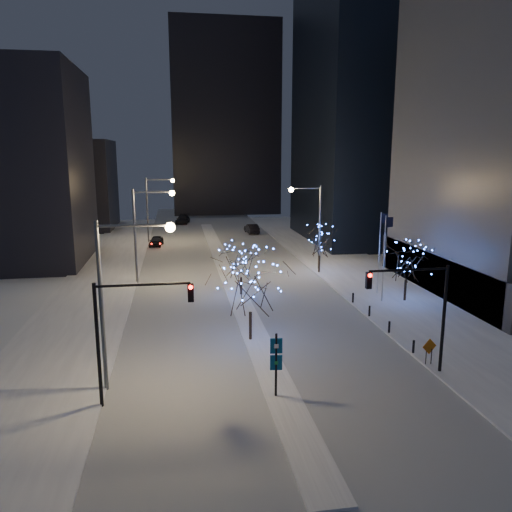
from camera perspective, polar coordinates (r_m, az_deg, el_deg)
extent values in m
plane|color=white|center=(30.04, 2.79, -15.34)|extent=(160.00, 160.00, 0.00)
cube|color=#A0A5AE|center=(62.93, -3.79, -0.88)|extent=(20.00, 130.00, 0.02)
cube|color=white|center=(58.06, -3.32, -1.87)|extent=(2.00, 80.00, 0.15)
cube|color=white|center=(52.36, 14.45, -3.73)|extent=(10.00, 90.00, 0.15)
cube|color=white|center=(48.84, -18.69, -5.09)|extent=(8.00, 90.00, 0.15)
cube|color=black|center=(98.47, -21.26, 7.59)|extent=(18.00, 16.00, 16.00)
cube|color=black|center=(118.98, -3.64, 15.17)|extent=(24.00, 14.00, 42.00)
cylinder|color=#595E66|center=(29.79, -17.24, -5.72)|extent=(0.24, 0.24, 10.00)
cylinder|color=#595E66|center=(28.55, -13.82, 3.41)|extent=(4.00, 0.16, 0.16)
sphere|color=#EEB977|center=(28.47, -9.79, 3.25)|extent=(0.56, 0.56, 0.56)
cylinder|color=#595E66|center=(54.05, -13.66, 2.13)|extent=(0.24, 0.24, 10.00)
cylinder|color=#595E66|center=(53.37, -11.75, 7.19)|extent=(4.00, 0.16, 0.16)
sphere|color=#EEB977|center=(53.33, -9.58, 7.10)|extent=(0.56, 0.56, 0.56)
cylinder|color=#595E66|center=(78.77, -12.31, 5.09)|extent=(0.24, 0.24, 10.00)
cylinder|color=#595E66|center=(78.31, -10.98, 8.56)|extent=(4.00, 0.16, 0.16)
sphere|color=#EEB977|center=(78.28, -9.50, 8.50)|extent=(0.56, 0.56, 0.56)
cylinder|color=#595E66|center=(59.22, 7.29, 3.18)|extent=(0.24, 0.24, 10.00)
cylinder|color=#595E66|center=(58.25, 5.74, 7.72)|extent=(3.50, 0.16, 0.16)
sphere|color=#EEB977|center=(57.84, 4.05, 7.58)|extent=(0.56, 0.56, 0.56)
cylinder|color=black|center=(28.40, -17.61, -9.81)|extent=(0.20, 0.20, 7.00)
cylinder|color=black|center=(27.11, -12.80, -3.23)|extent=(5.00, 0.14, 0.14)
cube|color=black|center=(27.20, -7.47, -4.18)|extent=(0.32, 0.28, 1.00)
sphere|color=#FF0C05|center=(26.94, -7.48, -3.57)|extent=(0.22, 0.22, 0.22)
cylinder|color=black|center=(33.19, 20.64, -6.89)|extent=(0.20, 0.20, 7.00)
cylinder|color=black|center=(31.16, 17.08, -1.52)|extent=(5.00, 0.14, 0.14)
cube|color=black|center=(30.28, 12.76, -2.74)|extent=(0.32, 0.28, 1.00)
sphere|color=#FF0C05|center=(30.04, 12.91, -2.18)|extent=(0.22, 0.22, 0.22)
cylinder|color=silver|center=(47.07, 14.39, -0.34)|extent=(0.10, 0.10, 8.00)
cube|color=black|center=(46.65, 15.00, 3.77)|extent=(0.70, 0.03, 0.90)
cylinder|color=silver|center=(49.56, 13.89, 0.28)|extent=(0.10, 0.10, 8.00)
cube|color=black|center=(49.16, 14.46, 4.18)|extent=(0.70, 0.03, 0.90)
cylinder|color=black|center=(36.48, 17.56, -9.84)|extent=(0.16, 0.16, 0.90)
cylinder|color=black|center=(39.86, 14.98, -7.84)|extent=(0.16, 0.16, 0.90)
cylinder|color=black|center=(43.33, 12.84, -6.15)|extent=(0.16, 0.16, 0.90)
cylinder|color=black|center=(46.90, 11.02, -4.70)|extent=(0.16, 0.16, 0.90)
imported|color=black|center=(76.17, -11.33, 1.68)|extent=(2.32, 4.59, 1.50)
imported|color=black|center=(86.68, -0.50, 3.14)|extent=(2.17, 5.07, 1.63)
imported|color=black|center=(100.05, -8.37, 4.17)|extent=(3.24, 6.01, 1.65)
cylinder|color=black|center=(37.05, -0.64, -7.96)|extent=(0.22, 0.22, 2.09)
cylinder|color=black|center=(48.60, -1.71, -3.41)|extent=(0.22, 0.22, 1.71)
cylinder|color=black|center=(48.64, 16.68, -3.73)|extent=(0.22, 0.22, 1.98)
cylinder|color=black|center=(58.05, 7.22, -0.90)|extent=(0.22, 0.22, 1.92)
cylinder|color=black|center=(28.64, 2.31, -12.47)|extent=(0.13, 0.13, 3.85)
cube|color=#0C5084|center=(28.16, 2.33, -10.22)|extent=(0.69, 0.15, 0.88)
cube|color=#0C5084|center=(28.55, 2.31, -12.07)|extent=(0.69, 0.15, 0.88)
cylinder|color=black|center=(34.85, 18.85, -10.84)|extent=(0.06, 0.06, 1.03)
cylinder|color=black|center=(35.02, 19.41, -10.77)|extent=(0.06, 0.06, 1.03)
cube|color=orange|center=(34.68, 19.21, -9.73)|extent=(1.05, 0.23, 1.06)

